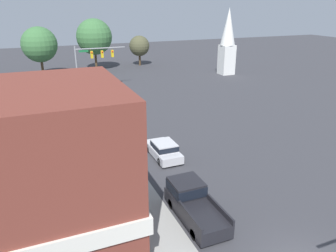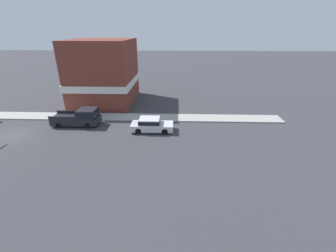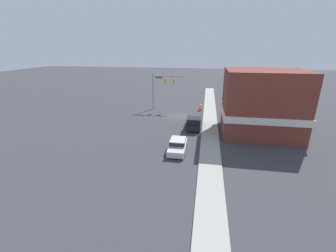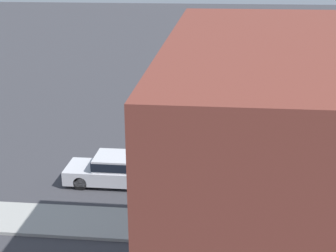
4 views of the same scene
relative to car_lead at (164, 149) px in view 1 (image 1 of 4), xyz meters
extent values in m
cylinder|color=gray|center=(-3.48, 25.81, 2.62)|extent=(0.22, 0.22, 6.76)
cylinder|color=gray|center=(0.22, 25.81, 5.50)|extent=(7.39, 0.18, 0.18)
cube|color=gold|center=(-1.13, 25.81, 4.63)|extent=(0.36, 0.36, 1.05)
sphere|color=red|center=(-1.13, 25.61, 4.95)|extent=(0.22, 0.22, 0.22)
cube|color=gold|center=(0.42, 25.81, 4.63)|extent=(0.36, 0.36, 1.05)
sphere|color=red|center=(0.42, 25.61, 4.95)|extent=(0.22, 0.22, 0.22)
cube|color=gold|center=(1.96, 25.81, 4.63)|extent=(0.36, 0.36, 1.05)
sphere|color=red|center=(1.96, 25.61, 4.95)|extent=(0.22, 0.22, 0.22)
cube|color=#196B38|center=(-2.28, 25.81, 5.21)|extent=(1.40, 0.04, 0.30)
cylinder|color=black|center=(-0.84, 1.50, -0.44)|extent=(0.22, 0.66, 0.66)
cylinder|color=black|center=(0.84, 1.50, -0.44)|extent=(0.22, 0.66, 0.66)
cylinder|color=black|center=(-0.84, -1.29, -0.44)|extent=(0.22, 0.66, 0.66)
cylinder|color=black|center=(0.84, -1.29, -0.44)|extent=(0.22, 0.66, 0.66)
cube|color=silver|center=(0.00, 0.10, -0.24)|extent=(1.91, 4.51, 0.68)
cube|color=silver|center=(0.00, -0.17, 0.40)|extent=(1.75, 2.17, 0.60)
cube|color=black|center=(0.00, -0.17, 0.40)|extent=(1.77, 2.25, 0.42)
cylinder|color=black|center=(-2.32, -7.18, -0.44)|extent=(0.22, 0.66, 0.66)
cylinder|color=black|center=(-0.45, -7.18, -0.44)|extent=(0.22, 0.66, 0.66)
cylinder|color=black|center=(-2.32, -10.44, -0.44)|extent=(0.22, 0.66, 0.66)
cylinder|color=black|center=(-0.45, -10.44, -0.44)|extent=(0.22, 0.66, 0.66)
cube|color=black|center=(-1.38, -8.81, -0.16)|extent=(2.09, 5.26, 0.85)
cube|color=black|center=(-1.38, -7.38, 0.72)|extent=(1.98, 2.00, 0.90)
cube|color=black|center=(-1.38, -7.38, 0.72)|extent=(2.00, 2.08, 0.63)
cube|color=black|center=(-2.37, -9.96, 0.44)|extent=(0.12, 2.96, 0.35)
cube|color=black|center=(-0.40, -9.96, 0.44)|extent=(0.12, 2.96, 0.35)
cube|color=brown|center=(-10.68, -7.91, 3.70)|extent=(10.30, 8.31, 8.93)
cube|color=silver|center=(-10.68, -7.91, 2.28)|extent=(10.60, 8.61, 0.90)
cube|color=white|center=(24.09, 28.65, 1.90)|extent=(2.46, 2.46, 5.33)
cone|color=white|center=(24.09, 28.65, 7.83)|extent=(2.70, 2.70, 6.52)
cylinder|color=#4C3823|center=(-7.85, 39.08, 0.72)|extent=(0.44, 0.44, 2.97)
sphere|color=#3D703D|center=(-7.85, 39.08, 4.97)|extent=(6.16, 6.16, 6.16)
cylinder|color=#4C3823|center=(2.32, 41.94, 0.92)|extent=(0.44, 0.44, 3.38)
sphere|color=#3D703D|center=(2.32, 41.94, 5.69)|extent=(6.83, 6.83, 6.83)
cylinder|color=#4C3823|center=(11.92, 43.52, 0.33)|extent=(0.44, 0.44, 2.20)
sphere|color=#4C4C33|center=(11.92, 43.52, 3.34)|extent=(4.24, 4.24, 4.24)
camera|label=1|loc=(-9.47, -23.83, 11.80)|focal=35.00mm
camera|label=2|loc=(22.20, 2.60, 9.47)|focal=24.00mm
camera|label=3|loc=(-3.04, 24.24, 10.96)|focal=24.00mm
camera|label=4|loc=(-20.38, -4.67, 9.57)|focal=50.00mm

